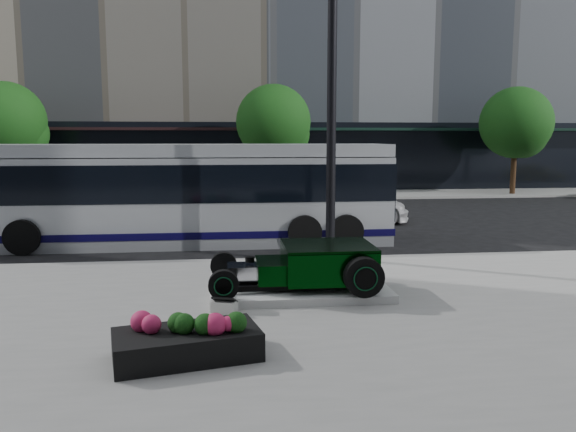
{
  "coord_description": "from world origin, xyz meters",
  "views": [
    {
      "loc": [
        -1.48,
        -15.78,
        3.09
      ],
      "look_at": [
        0.04,
        -2.21,
        1.2
      ],
      "focal_mm": 35.0,
      "sensor_mm": 36.0,
      "label": 1
    }
  ],
  "objects": [
    {
      "name": "display_plinth",
      "position": [
        -0.09,
        -5.35,
        0.2
      ],
      "size": [
        3.4,
        1.8,
        0.15
      ],
      "primitive_type": "cube",
      "color": "silver",
      "rests_on": "sidewalk_near"
    },
    {
      "name": "flower_planter",
      "position": [
        -2.04,
        -8.35,
        0.35
      ],
      "size": [
        2.11,
        1.37,
        0.63
      ],
      "color": "black",
      "rests_on": "sidewalk_near"
    },
    {
      "name": "sidewalk_far",
      "position": [
        0.0,
        14.0,
        0.06
      ],
      "size": [
        70.0,
        4.0,
        0.12
      ],
      "primitive_type": "cube",
      "color": "gray",
      "rests_on": "ground"
    },
    {
      "name": "ground",
      "position": [
        0.0,
        0.0,
        0.0
      ],
      "size": [
        120.0,
        120.0,
        0.0
      ],
      "primitive_type": "plane",
      "color": "black",
      "rests_on": "ground"
    },
    {
      "name": "white_sedan",
      "position": [
        2.81,
        4.42,
        0.7
      ],
      "size": [
        4.93,
        2.28,
        1.4
      ],
      "primitive_type": "imported",
      "rotation": [
        0.0,
        0.0,
        1.5
      ],
      "color": "silver",
      "rests_on": "ground"
    },
    {
      "name": "info_plaque",
      "position": [
        -1.53,
        -6.4,
        0.24
      ],
      "size": [
        0.47,
        0.41,
        0.31
      ],
      "color": "silver",
      "rests_on": "sidewalk_near"
    },
    {
      "name": "lamppost",
      "position": [
        1.1,
        -2.2,
        3.64
      ],
      "size": [
        0.42,
        0.42,
        7.61
      ],
      "color": "black",
      "rests_on": "sidewalk_near"
    },
    {
      "name": "street_trees",
      "position": [
        1.15,
        13.07,
        3.77
      ],
      "size": [
        29.8,
        3.8,
        5.7
      ],
      "color": "black",
      "rests_on": "sidewalk_far"
    },
    {
      "name": "transit_bus",
      "position": [
        -2.67,
        0.93,
        1.49
      ],
      "size": [
        12.12,
        2.88,
        2.92
      ],
      "color": "#AFB3B9",
      "rests_on": "ground"
    },
    {
      "name": "hot_rod",
      "position": [
        0.24,
        -5.35,
        0.7
      ],
      "size": [
        3.22,
        2.0,
        0.81
      ],
      "color": "black",
      "rests_on": "display_plinth"
    }
  ]
}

